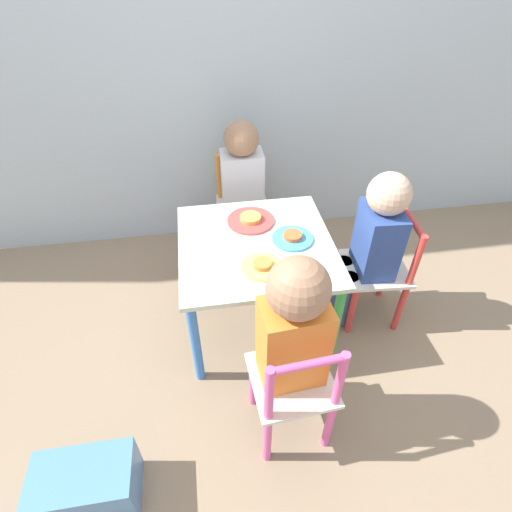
{
  "coord_description": "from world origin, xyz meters",
  "views": [
    {
      "loc": [
        -0.19,
        -1.2,
        1.42
      ],
      "look_at": [
        0.0,
        0.0,
        0.38
      ],
      "focal_mm": 28.0,
      "sensor_mm": 36.0,
      "label": 1
    }
  ],
  "objects": [
    {
      "name": "ground_plane",
      "position": [
        0.0,
        0.0,
        0.0
      ],
      "size": [
        6.0,
        6.0,
        0.0
      ],
      "primitive_type": "plane",
      "color": "#8C755B"
    },
    {
      "name": "plate_front",
      "position": [
        -0.0,
        -0.15,
        0.45
      ],
      "size": [
        0.15,
        0.15,
        0.03
      ],
      "color": "#EADB66",
      "rests_on": "kids_table"
    },
    {
      "name": "chair_red",
      "position": [
        0.53,
        -0.04,
        0.26
      ],
      "size": [
        0.28,
        0.28,
        0.52
      ],
      "rotation": [
        0.0,
        0.0,
        -1.65
      ],
      "color": "silver",
      "rests_on": "ground_plane"
    },
    {
      "name": "child_front",
      "position": [
        0.03,
        -0.47,
        0.47
      ],
      "size": [
        0.21,
        0.23,
        0.77
      ],
      "rotation": [
        0.0,
        0.0,
        -3.07
      ],
      "color": "#4C608E",
      "rests_on": "ground_plane"
    },
    {
      "name": "chair_pink",
      "position": [
        0.04,
        -0.53,
        0.26
      ],
      "size": [
        0.28,
        0.28,
        0.52
      ],
      "rotation": [
        0.0,
        0.0,
        -3.07
      ],
      "color": "silver",
      "rests_on": "ground_plane"
    },
    {
      "name": "child_right",
      "position": [
        0.47,
        -0.04,
        0.44
      ],
      "size": [
        0.22,
        0.21,
        0.73
      ],
      "rotation": [
        0.0,
        0.0,
        -1.65
      ],
      "color": "#4C608E",
      "rests_on": "ground_plane"
    },
    {
      "name": "chair_orange",
      "position": [
        0.01,
        0.53,
        0.26
      ],
      "size": [
        0.27,
        0.27,
        0.52
      ],
      "rotation": [
        0.0,
        0.0,
        -0.02
      ],
      "color": "silver",
      "rests_on": "ground_plane"
    },
    {
      "name": "plate_back",
      "position": [
        0.0,
        0.15,
        0.45
      ],
      "size": [
        0.2,
        0.2,
        0.03
      ],
      "color": "#E54C47",
      "rests_on": "kids_table"
    },
    {
      "name": "kids_table",
      "position": [
        0.0,
        0.0,
        0.38
      ],
      "size": [
        0.6,
        0.6,
        0.45
      ],
      "color": "silver",
      "rests_on": "ground_plane"
    },
    {
      "name": "storage_bin",
      "position": [
        -0.63,
        -0.66,
        0.09
      ],
      "size": [
        0.3,
        0.18,
        0.18
      ],
      "color": "#4C7FB7",
      "rests_on": "ground_plane"
    },
    {
      "name": "plate_right",
      "position": [
        0.15,
        0.0,
        0.45
      ],
      "size": [
        0.16,
        0.16,
        0.03
      ],
      "color": "#4C9EE0",
      "rests_on": "kids_table"
    },
    {
      "name": "child_back",
      "position": [
        0.01,
        0.47,
        0.44
      ],
      "size": [
        0.2,
        0.22,
        0.74
      ],
      "rotation": [
        0.0,
        0.0,
        -0.02
      ],
      "color": "#4C608E",
      "rests_on": "ground_plane"
    }
  ]
}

